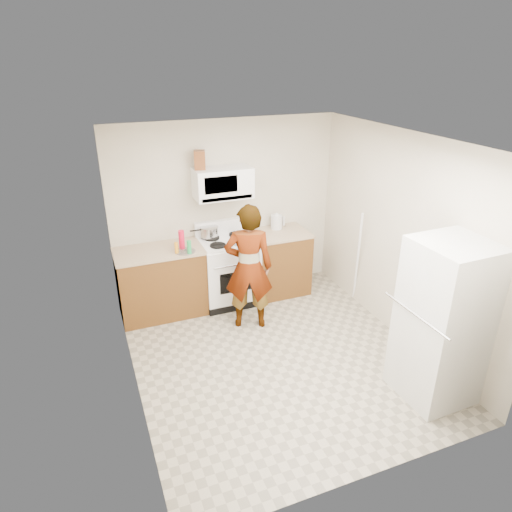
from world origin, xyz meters
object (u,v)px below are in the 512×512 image
microwave (223,183)px  kettle (277,222)px  fridge (443,322)px  saucepan (209,232)px  gas_range (228,270)px  person (249,267)px

microwave → kettle: microwave is taller
fridge → saucepan: fridge is taller
gas_range → microwave: (0.00, 0.13, 1.21)m
gas_range → fridge: size_ratio=0.66×
microwave → person: bearing=-86.9°
person → kettle: person is taller
saucepan → gas_range: bearing=-42.4°
gas_range → saucepan: size_ratio=4.62×
saucepan → microwave: bearing=-15.2°
fridge → microwave: bearing=115.0°
gas_range → kettle: bearing=11.3°
gas_range → saucepan: gas_range is taller
gas_range → fridge: 2.98m
fridge → kettle: (-0.57, 2.78, 0.19)m
person → saucepan: person is taller
person → saucepan: bearing=-54.9°
kettle → saucepan: 1.00m
fridge → kettle: size_ratio=8.46×
fridge → saucepan: (-1.57, 2.80, 0.17)m
gas_range → person: 0.78m
person → kettle: bearing=-111.8°
person → fridge: 2.33m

